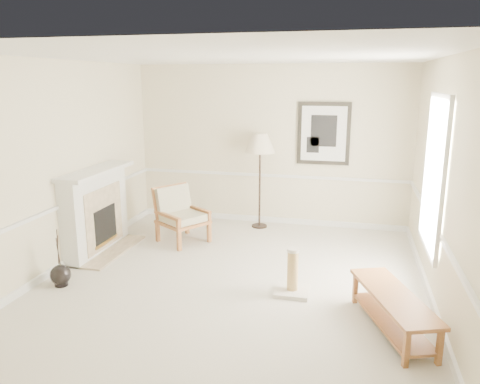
% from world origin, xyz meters
% --- Properties ---
extents(ground, '(5.50, 5.50, 0.00)m').
position_xyz_m(ground, '(0.00, 0.00, 0.00)').
color(ground, silver).
rests_on(ground, ground).
extents(room, '(5.04, 5.54, 2.92)m').
position_xyz_m(room, '(0.14, 0.08, 1.87)').
color(room, beige).
rests_on(room, ground).
extents(fireplace, '(0.64, 1.64, 1.31)m').
position_xyz_m(fireplace, '(-2.34, 0.60, 0.64)').
color(fireplace, white).
rests_on(fireplace, ground).
extents(floor_vase, '(0.27, 0.27, 0.78)m').
position_xyz_m(floor_vase, '(-2.15, -0.69, 0.14)').
color(floor_vase, black).
rests_on(floor_vase, ground).
extents(armchair, '(0.99, 0.98, 0.91)m').
position_xyz_m(armchair, '(-1.28, 1.37, 0.49)').
color(armchair, '#9C5732').
rests_on(armchair, ground).
extents(floor_lamp, '(0.67, 0.67, 1.71)m').
position_xyz_m(floor_lamp, '(-0.13, 2.40, 1.49)').
color(floor_lamp, black).
rests_on(floor_lamp, ground).
extents(bench, '(0.91, 1.50, 0.41)m').
position_xyz_m(bench, '(1.97, -0.83, 0.27)').
color(bench, '#9C5732').
rests_on(bench, ground).
extents(scratching_post, '(0.42, 0.42, 0.60)m').
position_xyz_m(scratching_post, '(0.82, -0.19, 0.19)').
color(scratching_post, white).
rests_on(scratching_post, ground).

